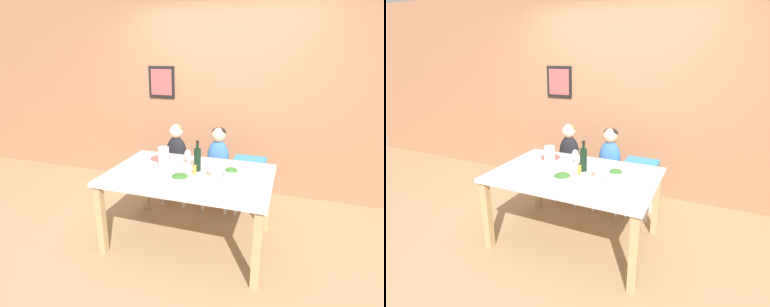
% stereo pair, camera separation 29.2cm
% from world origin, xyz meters
% --- Properties ---
extents(ground_plane, '(14.00, 14.00, 0.00)m').
position_xyz_m(ground_plane, '(0.00, 0.00, 0.00)').
color(ground_plane, '#9E7A56').
extents(wall_back, '(10.00, 0.09, 2.70)m').
position_xyz_m(wall_back, '(-0.00, 1.42, 1.35)').
color(wall_back, '#9E6B4C').
rests_on(wall_back, ground_plane).
extents(dining_table, '(1.58, 1.04, 0.75)m').
position_xyz_m(dining_table, '(0.00, 0.00, 0.66)').
color(dining_table, silver).
rests_on(dining_table, ground_plane).
extents(chair_far_left, '(0.43, 0.38, 0.46)m').
position_xyz_m(chair_far_left, '(-0.44, 0.77, 0.38)').
color(chair_far_left, silver).
rests_on(chair_far_left, ground_plane).
extents(chair_far_center, '(0.43, 0.38, 0.46)m').
position_xyz_m(chair_far_center, '(0.10, 0.77, 0.38)').
color(chair_far_center, silver).
rests_on(chair_far_center, ground_plane).
extents(chair_right_highchair, '(0.37, 0.32, 0.69)m').
position_xyz_m(chair_right_highchair, '(0.48, 0.77, 0.54)').
color(chair_right_highchair, silver).
rests_on(chair_right_highchair, ground_plane).
extents(person_child_left, '(0.26, 0.18, 0.58)m').
position_xyz_m(person_child_left, '(-0.44, 0.77, 0.76)').
color(person_child_left, black).
rests_on(person_child_left, chair_far_left).
extents(person_child_center, '(0.26, 0.18, 0.58)m').
position_xyz_m(person_child_center, '(0.10, 0.77, 0.76)').
color(person_child_center, '#3366B2').
rests_on(person_child_center, chair_far_center).
extents(wine_bottle, '(0.07, 0.07, 0.31)m').
position_xyz_m(wine_bottle, '(0.05, 0.10, 0.87)').
color(wine_bottle, black).
rests_on(wine_bottle, dining_table).
extents(paper_towel_roll, '(0.10, 0.10, 0.26)m').
position_xyz_m(paper_towel_roll, '(-0.24, -0.06, 0.88)').
color(paper_towel_roll, white).
rests_on(paper_towel_roll, dining_table).
extents(wine_glass_near, '(0.07, 0.07, 0.17)m').
position_xyz_m(wine_glass_near, '(0.24, -0.05, 0.86)').
color(wine_glass_near, white).
rests_on(wine_glass_near, dining_table).
extents(wine_glass_far, '(0.07, 0.07, 0.17)m').
position_xyz_m(wine_glass_far, '(-0.09, 0.21, 0.86)').
color(wine_glass_far, white).
rests_on(wine_glass_far, dining_table).
extents(salad_bowl_large, '(0.17, 0.17, 0.10)m').
position_xyz_m(salad_bowl_large, '(0.00, -0.26, 0.80)').
color(salad_bowl_large, silver).
rests_on(salad_bowl_large, dining_table).
extents(salad_bowl_small, '(0.14, 0.14, 0.10)m').
position_xyz_m(salad_bowl_small, '(0.41, 0.02, 0.80)').
color(salad_bowl_small, silver).
rests_on(salad_bowl_small, dining_table).
extents(dinner_plate_front_left, '(0.22, 0.22, 0.01)m').
position_xyz_m(dinner_plate_front_left, '(-0.54, -0.27, 0.75)').
color(dinner_plate_front_left, silver).
rests_on(dinner_plate_front_left, dining_table).
extents(dinner_plate_back_left, '(0.22, 0.22, 0.01)m').
position_xyz_m(dinner_plate_back_left, '(-0.45, 0.31, 0.75)').
color(dinner_plate_back_left, '#D14C47').
rests_on(dinner_plate_back_left, dining_table).
extents(dinner_plate_back_right, '(0.22, 0.22, 0.01)m').
position_xyz_m(dinner_plate_back_right, '(0.50, 0.27, 0.75)').
color(dinner_plate_back_right, silver).
rests_on(dinner_plate_back_right, dining_table).
extents(condiment_bottle_hot_sauce, '(0.04, 0.04, 0.12)m').
position_xyz_m(condiment_bottle_hot_sauce, '(0.05, -0.01, 0.80)').
color(condiment_bottle_hot_sauce, '#BC8E33').
rests_on(condiment_bottle_hot_sauce, dining_table).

